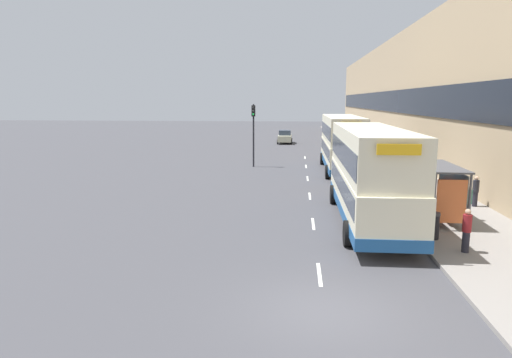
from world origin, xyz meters
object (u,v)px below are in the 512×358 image
bus_shelter (444,183)px  car_0 (285,137)px  double_decker_bus_ahead (342,142)px  pedestrian_at_shelter (476,191)px  litter_bin (432,225)px  pedestrian_1 (467,230)px  double_decker_bus_near (370,173)px  pedestrian_2 (423,189)px  traffic_light_far_kerb (253,125)px  pedestrian_3 (468,202)px

bus_shelter → car_0: size_ratio=0.97×
double_decker_bus_ahead → pedestrian_at_shelter: bearing=-64.9°
car_0 → litter_bin: car_0 is taller
bus_shelter → pedestrian_1: (-0.50, -4.36, -0.93)m
double_decker_bus_ahead → car_0: double_decker_bus_ahead is taller
double_decker_bus_near → car_0: bearing=97.2°
pedestrian_1 → litter_bin: size_ratio=1.51×
bus_shelter → pedestrian_2: (-0.11, 2.93, -0.87)m
bus_shelter → car_0: (-8.16, 38.56, -1.04)m
pedestrian_at_shelter → pedestrian_1: (-3.06, -7.46, 0.01)m
double_decker_bus_near → litter_bin: bearing=-52.3°
bus_shelter → pedestrian_1: bus_shelter is taller
double_decker_bus_near → traffic_light_far_kerb: (-6.88, 17.18, 1.19)m
pedestrian_3 → traffic_light_far_kerb: traffic_light_far_kerb is taller
double_decker_bus_near → car_0: size_ratio=2.61×
pedestrian_2 → traffic_light_far_kerb: size_ratio=0.33×
bus_shelter → double_decker_bus_near: (-3.30, -0.11, 0.41)m
double_decker_bus_ahead → car_0: bearing=102.2°
car_0 → pedestrian_2: pedestrian_2 is taller
pedestrian_1 → litter_bin: bearing=114.7°
bus_shelter → pedestrian_at_shelter: bus_shelter is taller
double_decker_bus_ahead → car_0: size_ratio=2.63×
bus_shelter → litter_bin: 3.28m
pedestrian_2 → pedestrian_3: bearing=-64.7°
car_0 → pedestrian_1: (7.65, -42.92, 0.11)m
bus_shelter → car_0: 39.43m
pedestrian_at_shelter → pedestrian_3: 3.19m
bus_shelter → pedestrian_3: 1.50m
car_0 → pedestrian_1: pedestrian_1 is taller
traffic_light_far_kerb → double_decker_bus_ahead: bearing=-15.2°
traffic_light_far_kerb → double_decker_bus_near: bearing=-68.2°
pedestrian_3 → pedestrian_at_shelter: bearing=64.2°
car_0 → double_decker_bus_near: bearing=97.2°
bus_shelter → litter_bin: bearing=-113.6°
bus_shelter → double_decker_bus_near: double_decker_bus_near is taller
pedestrian_2 → traffic_light_far_kerb: (-10.06, 14.13, 2.47)m
double_decker_bus_ahead → pedestrian_1: size_ratio=7.19×
double_decker_bus_near → traffic_light_far_kerb: bearing=111.8°
bus_shelter → litter_bin: size_ratio=4.00×
car_0 → pedestrian_3: (9.32, -38.34, 0.13)m
bus_shelter → pedestrian_at_shelter: 4.12m
pedestrian_at_shelter → pedestrian_3: size_ratio=0.97×
traffic_light_far_kerb → pedestrian_at_shelter: bearing=-47.7°
double_decker_bus_near → pedestrian_at_shelter: size_ratio=7.24×
double_decker_bus_ahead → pedestrian_1: 19.73m
double_decker_bus_ahead → pedestrian_2: 12.64m
bus_shelter → litter_bin: (-1.22, -2.79, -1.21)m
car_0 → pedestrian_3: size_ratio=2.69×
bus_shelter → pedestrian_1: size_ratio=2.65×
traffic_light_far_kerb → litter_bin: bearing=-65.7°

